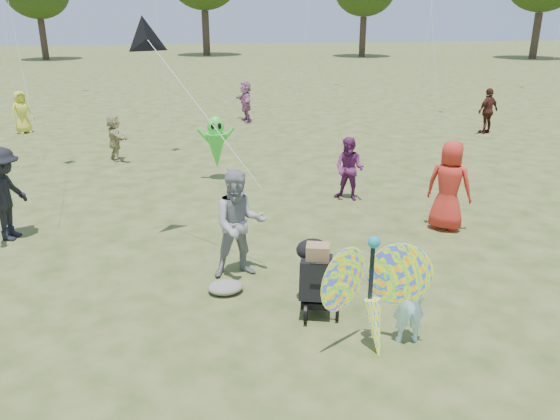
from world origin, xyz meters
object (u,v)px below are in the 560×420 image
object	(u,v)px
crowd_a	(449,186)
crowd_d	(115,138)
adult_man	(239,224)
alien_kite	(216,144)
crowd_h	(488,111)
butterfly_kite	(373,293)
jogging_stroller	(316,271)
child_girl	(409,302)
crowd_e	(349,169)
crowd_b	(6,194)
crowd_g	(22,112)
crowd_j	(246,101)

from	to	relation	value
crowd_a	crowd_d	xyz separation A→B (m)	(-7.29, 7.22, -0.23)
adult_man	alien_kite	size ratio (longest dim) A/B	1.08
alien_kite	crowd_h	bearing A→B (deg)	21.89
adult_man	crowd_h	distance (m)	14.65
butterfly_kite	alien_kite	distance (m)	8.53
crowd_a	jogging_stroller	bearing A→B (deg)	78.53
child_girl	alien_kite	bearing A→B (deg)	-73.19
adult_man	crowd_d	size ratio (longest dim) A/B	1.32
jogging_stroller	alien_kite	xyz separation A→B (m)	(-0.89, 7.23, 0.36)
jogging_stroller	crowd_h	bearing A→B (deg)	67.46
butterfly_kite	crowd_e	bearing A→B (deg)	75.01
butterfly_kite	crowd_a	bearing A→B (deg)	51.73
child_girl	butterfly_kite	world-z (taller)	butterfly_kite
crowd_e	adult_man	bearing A→B (deg)	-90.79
child_girl	adult_man	xyz separation A→B (m)	(-2.00, 2.47, 0.33)
crowd_b	jogging_stroller	xyz separation A→B (m)	(5.30, -3.83, -0.32)
jogging_stroller	butterfly_kite	world-z (taller)	butterfly_kite
crowd_a	jogging_stroller	xyz separation A→B (m)	(-3.51, -2.68, -0.33)
butterfly_kite	adult_man	bearing A→B (deg)	119.90
crowd_d	alien_kite	distance (m)	3.94
crowd_e	crowd_g	distance (m)	13.85
crowd_g	crowd_b	bearing A→B (deg)	-110.60
crowd_e	crowd_h	bearing A→B (deg)	81.05
adult_man	butterfly_kite	distance (m)	2.91
child_girl	crowd_d	world-z (taller)	crowd_d
butterfly_kite	crowd_h	bearing A→B (deg)	54.10
adult_man	crowd_e	bearing A→B (deg)	46.08
adult_man	crowd_a	bearing A→B (deg)	13.47
crowd_b	crowd_g	size ratio (longest dim) A/B	1.18
child_girl	crowd_g	size ratio (longest dim) A/B	0.78
adult_man	crowd_j	distance (m)	14.45
crowd_b	crowd_h	distance (m)	16.74
adult_man	crowd_g	size ratio (longest dim) A/B	1.19
child_girl	crowd_b	size ratio (longest dim) A/B	0.66
crowd_a	crowd_d	size ratio (longest dim) A/B	1.32
crowd_g	crowd_j	xyz separation A→B (m)	(8.59, 0.83, 0.04)
crowd_a	crowd_h	bearing A→B (deg)	-83.60
crowd_d	alien_kite	xyz separation A→B (m)	(2.89, -2.66, 0.26)
butterfly_kite	alien_kite	bearing A→B (deg)	99.14
crowd_a	butterfly_kite	world-z (taller)	crowd_a
crowd_a	crowd_j	xyz separation A→B (m)	(-2.50, 12.97, -0.11)
adult_man	crowd_d	xyz separation A→B (m)	(-2.80, 8.56, -0.23)
jogging_stroller	butterfly_kite	size ratio (longest dim) A/B	0.62
crowd_a	crowd_b	bearing A→B (deg)	33.75
child_girl	crowd_a	world-z (taller)	crowd_a
adult_man	jogging_stroller	world-z (taller)	adult_man
crowd_h	child_girl	bearing A→B (deg)	35.22
butterfly_kite	crowd_j	bearing A→B (deg)	88.12
crowd_h	butterfly_kite	distance (m)	15.60
child_girl	crowd_a	size ratio (longest dim) A/B	0.65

